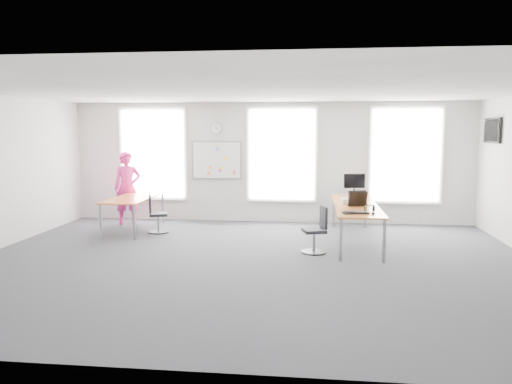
# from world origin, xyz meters

# --- Properties ---
(floor) EXTENTS (10.00, 10.00, 0.00)m
(floor) POSITION_xyz_m (0.00, 0.00, 0.00)
(floor) COLOR #27262C
(floor) RESTS_ON ground
(ceiling) EXTENTS (10.00, 10.00, 0.00)m
(ceiling) POSITION_xyz_m (0.00, 0.00, 3.00)
(ceiling) COLOR silver
(ceiling) RESTS_ON ground
(wall_back) EXTENTS (10.00, 0.00, 10.00)m
(wall_back) POSITION_xyz_m (0.00, 4.00, 1.50)
(wall_back) COLOR silver
(wall_back) RESTS_ON ground
(wall_front) EXTENTS (10.00, 0.00, 10.00)m
(wall_front) POSITION_xyz_m (0.00, -4.00, 1.50)
(wall_front) COLOR silver
(wall_front) RESTS_ON ground
(window_left) EXTENTS (1.60, 0.06, 2.20)m
(window_left) POSITION_xyz_m (-3.00, 3.97, 1.70)
(window_left) COLOR white
(window_left) RESTS_ON wall_back
(window_mid) EXTENTS (1.60, 0.06, 2.20)m
(window_mid) POSITION_xyz_m (0.30, 3.97, 1.70)
(window_mid) COLOR white
(window_mid) RESTS_ON wall_back
(window_right) EXTENTS (1.60, 0.06, 2.20)m
(window_right) POSITION_xyz_m (3.30, 3.97, 1.70)
(window_right) COLOR white
(window_right) RESTS_ON wall_back
(desk_right) EXTENTS (0.87, 3.27, 0.80)m
(desk_right) POSITION_xyz_m (1.95, 1.86, 0.74)
(desk_right) COLOR #D46E3F
(desk_right) RESTS_ON ground
(desk_left) EXTENTS (0.86, 2.14, 0.78)m
(desk_left) POSITION_xyz_m (-3.02, 2.53, 0.72)
(desk_left) COLOR #D46E3F
(desk_left) RESTS_ON ground
(chair_right) EXTENTS (0.49, 0.49, 0.88)m
(chair_right) POSITION_xyz_m (1.16, 0.86, 0.39)
(chair_right) COLOR black
(chair_right) RESTS_ON ground
(chair_left) EXTENTS (0.50, 0.50, 0.87)m
(chair_left) POSITION_xyz_m (-2.44, 2.33, 0.38)
(chair_left) COLOR black
(chair_left) RESTS_ON ground
(person) EXTENTS (0.77, 0.66, 1.79)m
(person) POSITION_xyz_m (-3.46, 3.32, 0.89)
(person) COLOR #C62373
(person) RESTS_ON ground
(whiteboard) EXTENTS (1.20, 0.03, 0.90)m
(whiteboard) POSITION_xyz_m (-1.35, 3.97, 1.55)
(whiteboard) COLOR white
(whiteboard) RESTS_ON wall_back
(wall_clock) EXTENTS (0.30, 0.04, 0.30)m
(wall_clock) POSITION_xyz_m (-1.35, 3.97, 2.35)
(wall_clock) COLOR gray
(wall_clock) RESTS_ON wall_back
(tv) EXTENTS (0.06, 0.90, 0.55)m
(tv) POSITION_xyz_m (4.95, 3.00, 2.30)
(tv) COLOR black
(tv) RESTS_ON wall_right
(keyboard) EXTENTS (0.51, 0.32, 0.02)m
(keyboard) POSITION_xyz_m (1.86, 0.68, 0.81)
(keyboard) COLOR black
(keyboard) RESTS_ON desk_right
(mouse) EXTENTS (0.07, 0.11, 0.04)m
(mouse) POSITION_xyz_m (2.16, 0.60, 0.82)
(mouse) COLOR black
(mouse) RESTS_ON desk_right
(lens_cap) EXTENTS (0.07, 0.07, 0.01)m
(lens_cap) POSITION_xyz_m (2.04, 0.91, 0.80)
(lens_cap) COLOR black
(lens_cap) RESTS_ON desk_right
(headphones) EXTENTS (0.20, 0.10, 0.12)m
(headphones) POSITION_xyz_m (2.14, 1.03, 0.85)
(headphones) COLOR black
(headphones) RESTS_ON desk_right
(laptop_sleeve) EXTENTS (0.39, 0.29, 0.31)m
(laptop_sleeve) POSITION_xyz_m (1.97, 1.56, 0.95)
(laptop_sleeve) COLOR black
(laptop_sleeve) RESTS_ON desk_right
(paper_stack) EXTENTS (0.37, 0.31, 0.11)m
(paper_stack) POSITION_xyz_m (1.82, 1.89, 0.85)
(paper_stack) COLOR #F5E2C0
(paper_stack) RESTS_ON desk_right
(monitor) EXTENTS (0.48, 0.20, 0.54)m
(monitor) POSITION_xyz_m (2.00, 2.84, 1.12)
(monitor) COLOR black
(monitor) RESTS_ON desk_right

